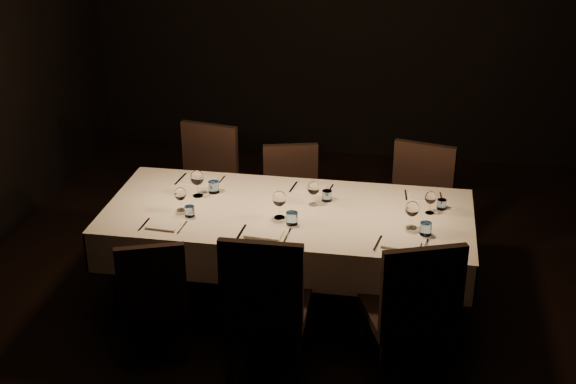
% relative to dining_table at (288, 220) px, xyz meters
% --- Properties ---
extents(room, '(5.01, 6.01, 3.01)m').
position_rel_dining_table_xyz_m(room, '(0.00, 0.00, 0.81)').
color(room, black).
rests_on(room, ground).
extents(dining_table, '(2.52, 1.12, 0.76)m').
position_rel_dining_table_xyz_m(dining_table, '(0.00, 0.00, 0.00)').
color(dining_table, black).
rests_on(dining_table, ground).
extents(chair_near_left, '(0.54, 0.54, 0.88)m').
position_rel_dining_table_xyz_m(chair_near_left, '(-0.73, -0.77, -0.20)').
color(chair_near_left, black).
rests_on(chair_near_left, ground).
extents(place_setting_near_left, '(0.31, 0.39, 0.17)m').
position_rel_dining_table_xyz_m(place_setting_near_left, '(-0.72, -0.22, 0.14)').
color(place_setting_near_left, white).
rests_on(place_setting_near_left, dining_table).
extents(chair_near_center, '(0.50, 0.50, 1.03)m').
position_rel_dining_table_xyz_m(chair_near_center, '(0.01, -0.85, -0.12)').
color(chair_near_center, black).
rests_on(chair_near_center, ground).
extents(place_setting_near_center, '(0.36, 0.42, 0.20)m').
position_rel_dining_table_xyz_m(place_setting_near_center, '(-0.03, -0.22, 0.15)').
color(place_setting_near_center, white).
rests_on(place_setting_near_center, dining_table).
extents(chair_near_right, '(0.64, 0.64, 1.03)m').
position_rel_dining_table_xyz_m(chair_near_right, '(0.89, -0.77, -0.12)').
color(chair_near_right, black).
rests_on(chair_near_right, ground).
extents(place_setting_near_right, '(0.36, 0.41, 0.19)m').
position_rel_dining_table_xyz_m(place_setting_near_right, '(0.85, -0.22, 0.15)').
color(place_setting_near_right, white).
rests_on(place_setting_near_right, dining_table).
extents(chair_far_left, '(0.56, 0.56, 1.00)m').
position_rel_dining_table_xyz_m(chair_far_left, '(-0.83, 0.84, -0.14)').
color(chair_far_left, black).
rests_on(chair_far_left, ground).
extents(place_setting_far_left, '(0.36, 0.42, 0.20)m').
position_rel_dining_table_xyz_m(place_setting_far_left, '(-0.67, 0.22, 0.15)').
color(place_setting_far_left, white).
rests_on(place_setting_far_left, dining_table).
extents(chair_far_center, '(0.53, 0.53, 0.90)m').
position_rel_dining_table_xyz_m(chair_far_center, '(-0.10, 0.77, -0.19)').
color(chair_far_center, black).
rests_on(chair_far_center, ground).
extents(place_setting_far_center, '(0.32, 0.40, 0.17)m').
position_rel_dining_table_xyz_m(place_setting_far_center, '(0.16, 0.22, 0.14)').
color(place_setting_far_center, white).
rests_on(place_setting_far_center, dining_table).
extents(chair_far_right, '(0.57, 0.57, 0.99)m').
position_rel_dining_table_xyz_m(chair_far_right, '(0.88, 0.73, -0.15)').
color(chair_far_right, black).
rests_on(chair_far_right, ground).
extents(place_setting_far_right, '(0.30, 0.39, 0.16)m').
position_rel_dining_table_xyz_m(place_setting_far_right, '(0.96, 0.22, 0.14)').
color(place_setting_far_right, white).
rests_on(place_setting_far_right, dining_table).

